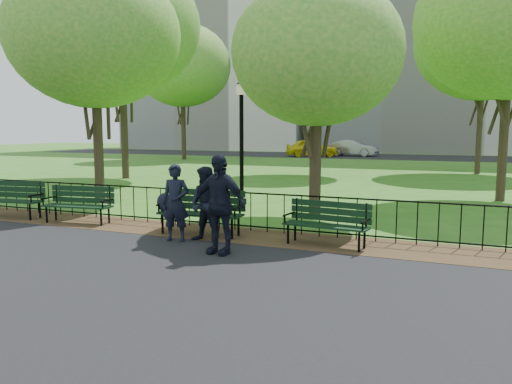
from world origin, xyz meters
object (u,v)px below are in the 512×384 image
at_px(tree_far_w, 182,65).
at_px(tree_far_e, 484,42).
at_px(person_mid, 207,205).
at_px(person_left, 176,203).
at_px(park_bench_right_a, 328,219).
at_px(taxi, 312,148).
at_px(park_bench_left_a, 80,200).
at_px(tree_near_e, 317,53).
at_px(sedan_silver, 353,148).
at_px(park_bench_left_b, 11,195).
at_px(tree_near_w, 94,35).
at_px(person_right, 219,204).
at_px(tree_mid_w, 121,26).
at_px(tree_mid_e, 511,19).
at_px(park_bench_main, 189,205).
at_px(lamppost, 242,138).
at_px(tree_far_c, 316,70).

bearing_deg(tree_far_w, tree_far_e, -13.66).
bearing_deg(person_mid, person_left, -162.76).
height_order(park_bench_right_a, tree_far_w, tree_far_w).
height_order(park_bench_right_a, taxi, taxi).
relative_size(park_bench_left_a, park_bench_right_a, 1.03).
distance_m(tree_near_e, sedan_silver, 31.18).
height_order(park_bench_left_b, tree_near_w, tree_near_w).
relative_size(person_left, person_right, 0.86).
relative_size(tree_far_w, person_left, 6.44).
bearing_deg(tree_mid_w, tree_near_e, -31.23).
distance_m(park_bench_left_a, tree_near_w, 6.28).
xyz_separation_m(tree_near_e, person_mid, (-1.21, -3.69, -3.43)).
distance_m(park_bench_right_a, tree_mid_e, 10.42).
height_order(park_bench_main, lamppost, lamppost).
bearing_deg(sedan_silver, tree_far_c, -167.20).
bearing_deg(person_mid, tree_mid_e, 61.94).
height_order(tree_near_w, tree_mid_e, tree_mid_e).
height_order(tree_near_w, person_left, tree_near_w).
xyz_separation_m(tree_near_w, tree_near_e, (7.43, -0.48, -1.06)).
distance_m(park_bench_left_a, person_right, 4.82).
xyz_separation_m(tree_mid_w, person_right, (10.67, -11.23, -6.08)).
bearing_deg(tree_far_c, person_mid, -81.86).
distance_m(park_bench_left_a, tree_far_e, 21.94).
distance_m(park_bench_left_a, tree_mid_e, 13.85).
bearing_deg(tree_mid_e, person_left, -125.61).
relative_size(tree_mid_w, person_left, 6.35).
height_order(tree_far_e, tree_far_w, tree_far_w).
bearing_deg(tree_far_e, taxi, 135.61).
height_order(tree_mid_w, person_left, tree_mid_w).
bearing_deg(person_right, lamppost, 116.59).
xyz_separation_m(lamppost, taxi, (-5.67, 26.87, -1.30)).
bearing_deg(tree_far_w, sedan_silver, 40.67).
relative_size(park_bench_left_b, person_right, 1.02).
height_order(tree_far_c, person_mid, tree_far_c).
bearing_deg(taxi, lamppost, 169.18).
bearing_deg(person_right, sedan_silver, 103.89).
height_order(park_bench_main, tree_far_c, tree_far_c).
bearing_deg(park_bench_right_a, park_bench_main, -171.74).
bearing_deg(lamppost, tree_far_w, 125.13).
bearing_deg(taxi, park_bench_right_a, 174.21).
relative_size(park_bench_left_a, sedan_silver, 0.43).
xyz_separation_m(tree_far_w, person_right, (15.94, -25.36, -6.18)).
distance_m(tree_near_e, taxi, 29.65).
bearing_deg(park_bench_right_a, tree_far_e, 87.26).
distance_m(lamppost, tree_mid_w, 11.26).
bearing_deg(tree_near_e, tree_near_w, 176.27).
relative_size(tree_near_w, tree_far_e, 0.79).
bearing_deg(taxi, person_left, 168.78).
xyz_separation_m(tree_far_c, sedan_silver, (-1.89, 18.49, -4.54)).
bearing_deg(tree_near_w, tree_near_e, -3.73).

